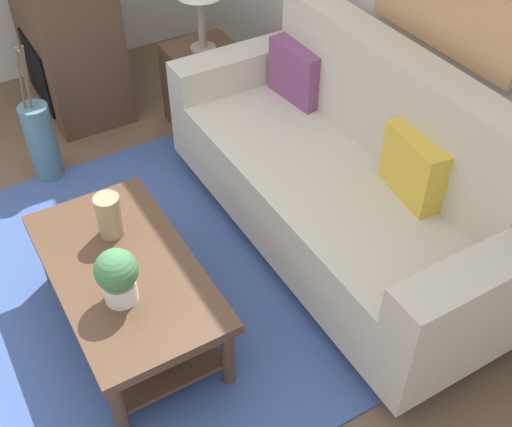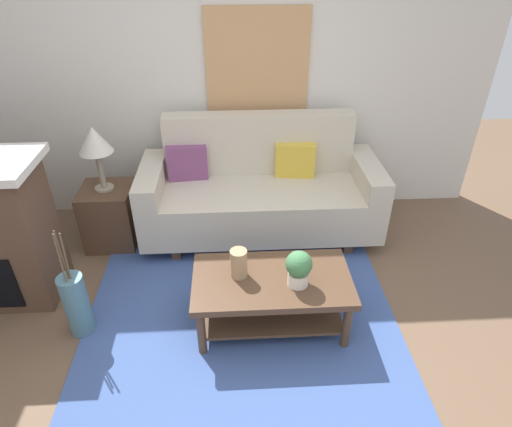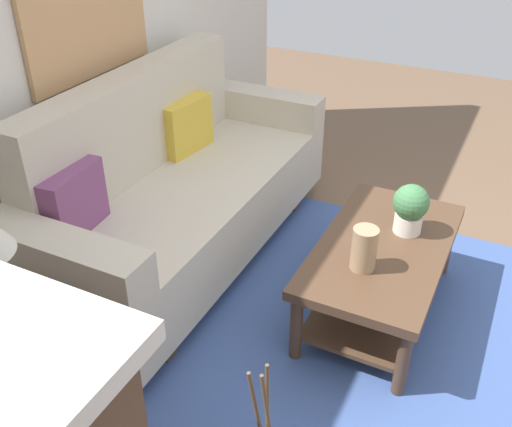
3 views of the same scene
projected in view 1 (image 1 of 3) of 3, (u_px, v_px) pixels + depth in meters
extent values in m
plane|color=brown|center=(35.00, 332.00, 3.08)|extent=(8.84, 8.84, 0.00)
cube|color=#3D5693|center=(132.00, 291.00, 3.26)|extent=(2.29, 1.96, 0.01)
cube|color=beige|center=(332.00, 199.00, 3.31)|extent=(1.73, 0.84, 0.40)
cube|color=beige|center=(394.00, 103.00, 3.11)|extent=(1.73, 0.20, 0.56)
cube|color=beige|center=(241.00, 96.00, 3.86)|extent=(0.20, 0.84, 0.60)
cube|color=beige|center=(470.00, 314.00, 2.63)|extent=(0.20, 0.84, 0.60)
cube|color=#513826|center=(257.00, 161.00, 3.97)|extent=(0.08, 0.74, 0.12)
cube|color=#513826|center=(422.00, 333.00, 3.00)|extent=(0.08, 0.74, 0.12)
cube|color=#7A4270|center=(297.00, 72.00, 3.56)|extent=(0.37, 0.15, 0.32)
cube|color=gold|center=(414.00, 167.00, 2.93)|extent=(0.37, 0.17, 0.32)
cube|color=#513826|center=(124.00, 270.00, 2.82)|extent=(1.10, 0.60, 0.05)
cube|color=#513826|center=(132.00, 311.00, 3.02)|extent=(0.98, 0.50, 0.02)
cylinder|color=#513826|center=(46.00, 256.00, 3.19)|extent=(0.06, 0.06, 0.38)
cylinder|color=#513826|center=(118.00, 408.00, 2.56)|extent=(0.06, 0.06, 0.38)
cylinder|color=#513826|center=(139.00, 221.00, 3.38)|extent=(0.06, 0.06, 0.38)
cylinder|color=#513826|center=(228.00, 355.00, 2.75)|extent=(0.06, 0.06, 0.38)
cylinder|color=tan|center=(109.00, 216.00, 2.90)|extent=(0.12, 0.12, 0.21)
cylinder|color=white|center=(121.00, 290.00, 2.64)|extent=(0.14, 0.14, 0.10)
sphere|color=#427A4A|center=(116.00, 270.00, 2.56)|extent=(0.18, 0.18, 0.18)
cube|color=#513826|center=(206.00, 88.00, 4.19)|extent=(0.44, 0.44, 0.56)
cylinder|color=gray|center=(203.00, 48.00, 4.00)|extent=(0.16, 0.16, 0.02)
cylinder|color=gray|center=(202.00, 23.00, 3.89)|extent=(0.05, 0.05, 0.35)
cube|color=brown|center=(66.00, 29.00, 4.23)|extent=(0.90, 0.50, 1.10)
cube|color=black|center=(37.00, 73.00, 4.30)|extent=(0.52, 0.02, 0.44)
cylinder|color=slate|center=(42.00, 142.00, 3.80)|extent=(0.17, 0.17, 0.50)
cylinder|color=brown|center=(25.00, 80.00, 3.50)|extent=(0.02, 0.02, 0.36)
cylinder|color=brown|center=(27.00, 77.00, 3.52)|extent=(0.04, 0.05, 0.36)
cylinder|color=brown|center=(21.00, 79.00, 3.51)|extent=(0.02, 0.05, 0.36)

